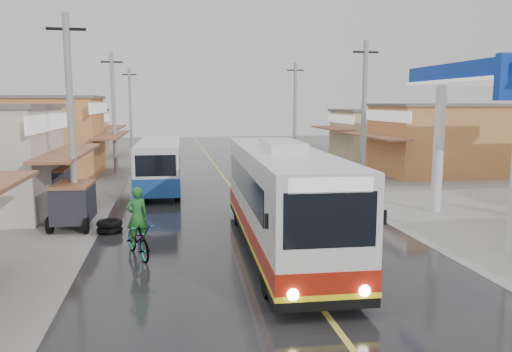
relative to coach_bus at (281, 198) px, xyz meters
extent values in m
plane|color=slate|center=(-0.11, -4.74, -1.70)|extent=(120.00, 120.00, 0.00)
cube|color=black|center=(-0.11, 10.26, -1.69)|extent=(12.00, 90.00, 0.02)
cube|color=#D8CC4C|center=(-0.11, 10.26, -1.68)|extent=(0.15, 90.00, 0.01)
cylinder|color=white|center=(7.89, 4.26, 1.05)|extent=(0.44, 0.44, 5.50)
cube|color=silver|center=(0.00, -0.07, 0.20)|extent=(2.73, 11.22, 2.74)
cube|color=black|center=(0.00, -0.07, -1.27)|extent=(2.75, 11.24, 0.28)
cube|color=#A11C0D|center=(0.00, -0.07, -0.80)|extent=(2.77, 11.26, 0.51)
cube|color=yellow|center=(0.00, -0.07, -1.11)|extent=(2.78, 11.27, 0.13)
cube|color=black|center=(0.01, 0.40, 0.50)|extent=(2.68, 8.90, 0.93)
cube|color=black|center=(-0.21, -5.58, 0.59)|extent=(2.02, 0.19, 1.21)
cube|color=black|center=(0.20, 5.45, 0.59)|extent=(2.02, 0.19, 1.02)
cube|color=white|center=(-0.21, -5.58, 1.33)|extent=(1.82, 0.19, 0.32)
cube|color=silver|center=(0.00, -0.07, 1.70)|extent=(1.22, 2.82, 0.28)
cylinder|color=black|center=(-1.16, -3.93, -1.17)|extent=(0.36, 1.03, 1.02)
cylinder|color=black|center=(0.86, -4.00, -1.17)|extent=(0.36, 1.03, 1.02)
cylinder|color=black|center=(-0.88, 3.49, -1.17)|extent=(0.36, 1.03, 1.02)
cylinder|color=black|center=(1.14, 3.42, -1.17)|extent=(0.36, 1.03, 1.02)
sphere|color=#FFF2CC|center=(-1.00, -5.62, -0.99)|extent=(0.27, 0.27, 0.26)
sphere|color=#FFF2CC|center=(0.58, -5.68, -0.99)|extent=(0.27, 0.27, 0.26)
cube|color=black|center=(-1.51, -5.28, 0.54)|extent=(0.08, 0.08, 0.32)
cube|color=black|center=(1.11, -5.38, 0.54)|extent=(0.08, 0.08, 0.32)
cube|color=silver|center=(-4.05, 11.62, -0.12)|extent=(2.31, 8.07, 2.23)
cube|color=#1C4A9D|center=(-4.05, 11.62, -0.88)|extent=(2.35, 8.11, 0.89)
cube|color=black|center=(-4.05, 11.62, 0.19)|extent=(2.32, 6.74, 0.80)
cube|color=black|center=(-4.14, 7.65, 0.19)|extent=(1.84, 0.16, 0.98)
cylinder|color=black|center=(-5.07, 8.78, -1.24)|extent=(0.29, 0.90, 0.89)
cylinder|color=black|center=(-3.17, 8.74, -1.24)|extent=(0.29, 0.90, 0.89)
cylinder|color=black|center=(-4.94, 14.49, -1.24)|extent=(0.29, 0.90, 0.89)
cylinder|color=black|center=(-3.04, 14.45, -1.24)|extent=(0.29, 0.90, 0.89)
imported|color=black|center=(-4.52, -0.04, -1.16)|extent=(1.38, 2.19, 1.09)
imported|color=#216426|center=(-4.52, -0.28, -0.37)|extent=(0.77, 0.63, 1.81)
cube|color=#26262D|center=(-7.14, 4.04, -0.74)|extent=(1.40, 2.09, 1.32)
cube|color=brown|center=(-7.14, 4.04, -0.02)|extent=(1.45, 2.14, 0.10)
cylinder|color=black|center=(-7.88, 3.36, -1.40)|extent=(0.21, 0.62, 0.61)
cylinder|color=black|center=(-7.82, 4.78, -1.40)|extent=(0.21, 0.62, 0.61)
cylinder|color=black|center=(-6.56, 3.10, -1.40)|extent=(0.15, 0.62, 0.61)
cube|color=#26262D|center=(-8.82, 8.37, -0.70)|extent=(1.46, 2.16, 1.37)
cube|color=brown|center=(-8.82, 8.37, 0.04)|extent=(1.51, 2.22, 0.11)
cylinder|color=black|center=(-9.53, 7.60, -1.39)|extent=(0.22, 0.64, 0.63)
cylinder|color=black|center=(-9.59, 9.07, -1.39)|extent=(0.22, 0.64, 0.63)
cylinder|color=black|center=(-8.15, 7.44, -1.39)|extent=(0.15, 0.64, 0.63)
torus|color=black|center=(-5.74, 3.08, -1.58)|extent=(0.94, 0.94, 0.24)
torus|color=black|center=(-5.74, 3.08, -1.34)|extent=(0.94, 0.94, 0.24)
camera|label=1|loc=(-3.50, -15.41, 3.03)|focal=35.00mm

